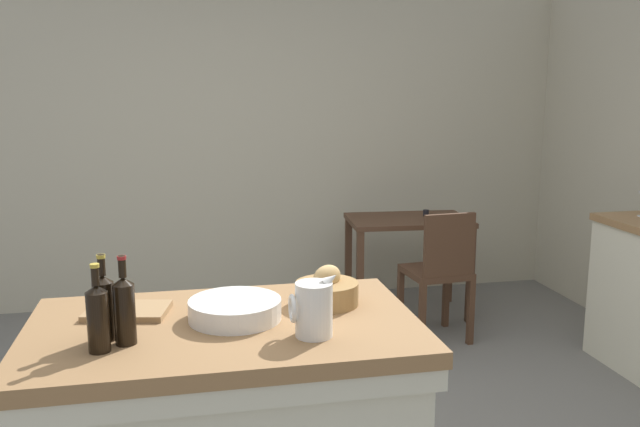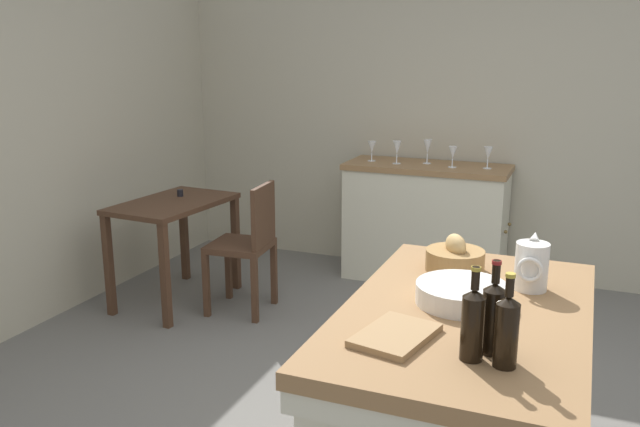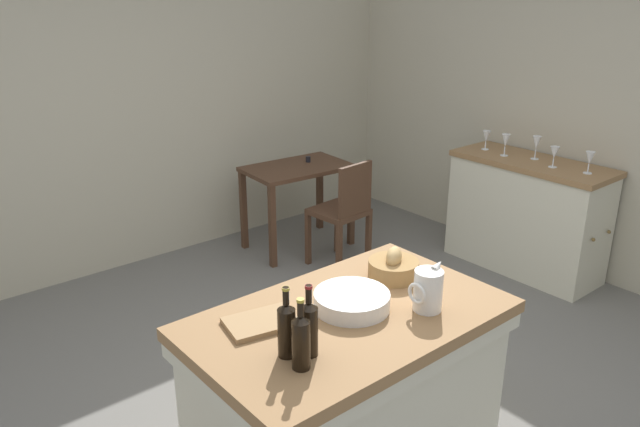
% 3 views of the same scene
% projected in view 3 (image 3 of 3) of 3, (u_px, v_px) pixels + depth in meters
% --- Properties ---
extents(ground_plane, '(6.76, 6.76, 0.00)m').
position_uv_depth(ground_plane, '(351.00, 394.00, 3.66)').
color(ground_plane, '#66635E').
extents(wall_back, '(5.32, 0.12, 2.60)m').
position_uv_depth(wall_back, '(138.00, 108.00, 5.07)').
color(wall_back, '#B2AA93').
rests_on(wall_back, ground).
extents(wall_right, '(0.12, 5.20, 2.60)m').
position_uv_depth(wall_right, '(605.00, 116.00, 4.76)').
color(wall_right, '#B2AA93').
rests_on(wall_right, ground).
extents(island_table, '(1.43, 0.87, 0.88)m').
position_uv_depth(island_table, '(347.00, 390.00, 2.92)').
color(island_table, olive).
rests_on(island_table, ground).
extents(side_cabinet, '(0.52, 1.28, 0.93)m').
position_uv_depth(side_cabinet, '(526.00, 215.00, 5.10)').
color(side_cabinet, olive).
rests_on(side_cabinet, ground).
extents(writing_desk, '(0.94, 0.63, 0.80)m').
position_uv_depth(writing_desk, '(297.00, 180.00, 5.48)').
color(writing_desk, '#472D1E').
rests_on(writing_desk, ground).
extents(wooden_chair, '(0.43, 0.43, 0.92)m').
position_uv_depth(wooden_chair, '(344.00, 210.00, 5.12)').
color(wooden_chair, '#472D1E').
rests_on(wooden_chair, ground).
extents(pitcher, '(0.17, 0.13, 0.23)m').
position_uv_depth(pitcher, '(428.00, 290.00, 2.78)').
color(pitcher, silver).
rests_on(pitcher, island_table).
extents(wash_bowl, '(0.35, 0.35, 0.08)m').
position_uv_depth(wash_bowl, '(352.00, 301.00, 2.81)').
color(wash_bowl, silver).
rests_on(wash_bowl, island_table).
extents(bread_basket, '(0.25, 0.25, 0.16)m').
position_uv_depth(bread_basket, '(393.00, 267.00, 3.10)').
color(bread_basket, olive).
rests_on(bread_basket, island_table).
extents(cutting_board, '(0.34, 0.26, 0.02)m').
position_uv_depth(cutting_board, '(261.00, 322.00, 2.68)').
color(cutting_board, '#99754C').
rests_on(cutting_board, island_table).
extents(wine_bottle_dark, '(0.07, 0.07, 0.31)m').
position_uv_depth(wine_bottle_dark, '(309.00, 327.00, 2.43)').
color(wine_bottle_dark, black).
rests_on(wine_bottle_dark, island_table).
extents(wine_bottle_amber, '(0.07, 0.07, 0.30)m').
position_uv_depth(wine_bottle_amber, '(287.00, 328.00, 2.43)').
color(wine_bottle_amber, black).
rests_on(wine_bottle_amber, island_table).
extents(wine_bottle_green, '(0.07, 0.07, 0.30)m').
position_uv_depth(wine_bottle_green, '(301.00, 340.00, 2.35)').
color(wine_bottle_green, black).
rests_on(wine_bottle_green, island_table).
extents(wine_glass_far_left, '(0.07, 0.07, 0.16)m').
position_uv_depth(wine_glass_far_left, '(590.00, 159.00, 4.57)').
color(wine_glass_far_left, white).
rests_on(wine_glass_far_left, side_cabinet).
extents(wine_glass_left, '(0.07, 0.07, 0.16)m').
position_uv_depth(wine_glass_left, '(554.00, 153.00, 4.72)').
color(wine_glass_left, white).
rests_on(wine_glass_left, side_cabinet).
extents(wine_glass_middle, '(0.07, 0.07, 0.19)m').
position_uv_depth(wine_glass_middle, '(536.00, 143.00, 4.93)').
color(wine_glass_middle, white).
rests_on(wine_glass_middle, side_cabinet).
extents(wine_glass_right, '(0.07, 0.07, 0.18)m').
position_uv_depth(wine_glass_right, '(506.00, 141.00, 5.03)').
color(wine_glass_right, white).
rests_on(wine_glass_right, side_cabinet).
extents(wine_glass_far_right, '(0.07, 0.07, 0.16)m').
position_uv_depth(wine_glass_far_right, '(486.00, 137.00, 5.22)').
color(wine_glass_far_right, white).
rests_on(wine_glass_far_right, side_cabinet).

